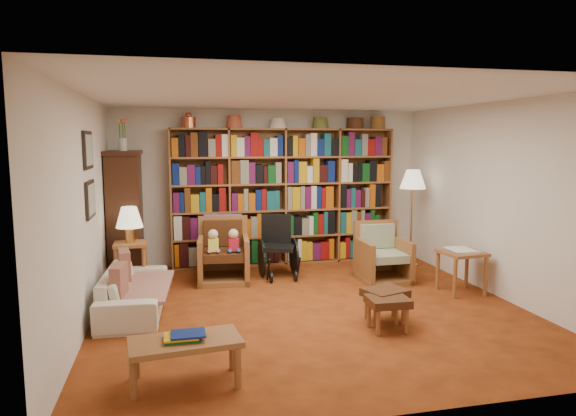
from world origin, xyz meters
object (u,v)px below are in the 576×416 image
object	(u,v)px
floor_lamp	(413,183)
sofa	(134,291)
armchair_sage	(381,258)
armchair_leather	(223,254)
footstool_b	(388,303)
footstool_a	(385,295)
wheelchair	(278,248)
side_table_lamp	(131,254)
coffee_table	(185,345)
side_table_papers	(462,258)

from	to	relation	value
floor_lamp	sofa	bearing A→B (deg)	-162.31
armchair_sage	floor_lamp	world-z (taller)	floor_lamp
armchair_leather	sofa	bearing A→B (deg)	-134.93
floor_lamp	footstool_b	bearing A→B (deg)	-120.72
armchair_leather	footstool_a	size ratio (longest dim) A/B	1.73
wheelchair	footstool_b	size ratio (longest dim) A/B	2.10
wheelchair	armchair_leather	bearing A→B (deg)	-177.89
side_table_lamp	armchair_sage	size ratio (longest dim) A/B	0.77
armchair_leather	footstool_a	distance (m)	2.67
sofa	footstool_b	distance (m)	2.94
armchair_leather	wheelchair	xyz separation A→B (m)	(0.82, 0.03, 0.04)
coffee_table	side_table_lamp	bearing A→B (deg)	102.13
side_table_papers	armchair_sage	bearing A→B (deg)	132.15
armchair_sage	floor_lamp	xyz separation A→B (m)	(0.80, 0.68, 1.02)
floor_lamp	coffee_table	distance (m)	5.05
footstool_a	coffee_table	world-z (taller)	coffee_table
armchair_leather	footstool_a	xyz separation A→B (m)	(1.58, -2.15, -0.07)
footstool_a	armchair_sage	bearing A→B (deg)	68.41
armchair_sage	side_table_papers	xyz separation A→B (m)	(0.77, -0.85, 0.15)
side_table_lamp	side_table_papers	xyz separation A→B (m)	(4.27, -1.17, -0.01)
side_table_lamp	armchair_leather	size ratio (longest dim) A/B	0.70
sofa	footstool_a	distance (m)	2.92
sofa	footstool_a	bearing A→B (deg)	-106.44
side_table_lamp	side_table_papers	size ratio (longest dim) A/B	1.08
armchair_sage	coffee_table	xyz separation A→B (m)	(-2.86, -2.66, 0.01)
armchair_leather	armchair_sage	world-z (taller)	armchair_leather
floor_lamp	footstool_a	bearing A→B (deg)	-122.04
armchair_leather	side_table_papers	xyz separation A→B (m)	(3.01, -1.36, 0.10)
footstool_a	footstool_b	xyz separation A→B (m)	(-0.08, -0.26, -0.01)
footstool_a	coffee_table	xyz separation A→B (m)	(-2.21, -1.01, 0.03)
side_table_lamp	side_table_papers	bearing A→B (deg)	-15.31
sofa	side_table_lamp	bearing A→B (deg)	9.22
armchair_sage	footstool_b	xyz separation A→B (m)	(-0.73, -1.91, -0.02)
side_table_lamp	wheelchair	xyz separation A→B (m)	(2.08, 0.22, -0.06)
side_table_lamp	coffee_table	world-z (taller)	side_table_lamp
side_table_lamp	armchair_sage	distance (m)	3.51
armchair_sage	side_table_papers	size ratio (longest dim) A/B	1.41
armchair_sage	wheelchair	bearing A→B (deg)	159.25
sofa	side_table_papers	distance (m)	4.18
side_table_papers	wheelchair	bearing A→B (deg)	147.56
armchair_leather	floor_lamp	size ratio (longest dim) A/B	0.59
side_table_lamp	coffee_table	xyz separation A→B (m)	(0.64, -2.97, -0.15)
armchair_sage	coffee_table	distance (m)	3.90
wheelchair	footstool_b	world-z (taller)	wheelchair
side_table_papers	footstool_b	size ratio (longest dim) A/B	1.36
armchair_sage	footstool_b	distance (m)	2.05
side_table_papers	footstool_a	size ratio (longest dim) A/B	1.12
side_table_lamp	wheelchair	world-z (taller)	wheelchair
armchair_leather	armchair_sage	distance (m)	2.29
coffee_table	armchair_leather	bearing A→B (deg)	78.85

